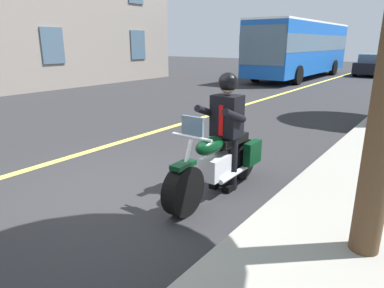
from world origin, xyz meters
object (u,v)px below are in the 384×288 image
rider_main (226,122)px  car_silver (374,65)px  motorcycle_main (219,163)px  bus_far (301,47)px

rider_main → car_silver: 21.79m
motorcycle_main → bus_far: (-17.27, -5.02, 1.42)m
rider_main → motorcycle_main: bearing=1.7°
motorcycle_main → rider_main: 0.61m
rider_main → bus_far: size_ratio=0.16×
motorcycle_main → rider_main: rider_main is taller
rider_main → bus_far: bus_far is taller
motorcycle_main → car_silver: bearing=-175.9°
motorcycle_main → car_silver: 21.98m
motorcycle_main → rider_main: (-0.19, -0.01, 0.58)m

